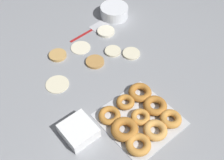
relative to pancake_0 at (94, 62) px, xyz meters
name	(u,v)px	position (x,y,z in m)	size (l,w,h in m)	color
ground_plane	(104,71)	(0.00, -0.07, -0.01)	(3.00, 3.00, 0.00)	gray
pancake_0	(94,62)	(0.00, 0.00, 0.00)	(0.09, 0.09, 0.01)	#B27F42
pancake_1	(58,55)	(-0.12, 0.16, 0.00)	(0.09, 0.09, 0.02)	tan
pancake_2	(106,31)	(0.20, 0.15, 0.00)	(0.10, 0.10, 0.02)	silver
pancake_3	(57,84)	(-0.23, 0.00, 0.00)	(0.11, 0.11, 0.01)	beige
pancake_4	(113,51)	(0.12, 0.00, 0.00)	(0.09, 0.09, 0.01)	beige
pancake_5	(81,47)	(0.01, 0.14, 0.00)	(0.11, 0.11, 0.01)	beige
pancake_6	(131,53)	(0.19, -0.07, 0.00)	(0.09, 0.09, 0.01)	beige
donut_tray	(140,118)	(-0.06, -0.40, 0.01)	(0.30, 0.31, 0.04)	silver
batter_bowl	(114,12)	(0.33, 0.24, 0.03)	(0.17, 0.17, 0.07)	white
container_stack	(79,131)	(-0.30, -0.29, 0.02)	(0.13, 0.14, 0.05)	white
spatula	(96,27)	(0.18, 0.22, 0.00)	(0.29, 0.07, 0.01)	maroon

